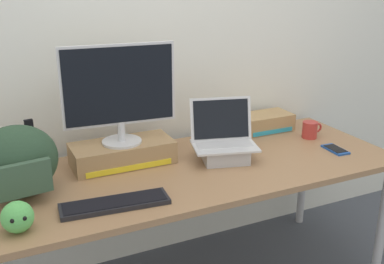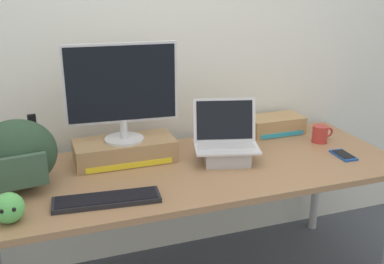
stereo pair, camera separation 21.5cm
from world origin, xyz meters
The scene contains 11 objects.
back_wall centered at (0.00, 0.50, 1.30)m, with size 7.00×0.10×2.60m, color silver.
desk centered at (0.00, 0.00, 0.66)m, with size 2.06×0.80×0.72m.
toner_box_yellow centered at (-0.29, 0.18, 0.77)m, with size 0.50×0.23×0.11m.
desktop_monitor centered at (-0.29, 0.18, 1.09)m, with size 0.54×0.19×0.48m.
open_laptop centered at (0.19, 0.02, 0.78)m, with size 0.36×0.30×0.30m.
external_keyboard centered at (-0.45, -0.23, 0.73)m, with size 0.45×0.17×0.02m.
messenger_backpack centered at (-0.79, 0.04, 0.87)m, with size 0.38×0.31×0.31m.
coffee_mug centered at (0.79, 0.09, 0.77)m, with size 0.13×0.09×0.09m.
cell_phone centered at (0.78, -0.13, 0.73)m, with size 0.08×0.16×0.01m.
plush_toy centered at (-0.83, -0.26, 0.78)m, with size 0.12×0.12×0.12m.
toner_box_cyan centered at (0.63, 0.31, 0.77)m, with size 0.32×0.18×0.10m.
Camera 2 is at (-0.69, -1.97, 1.63)m, focal length 43.53 mm.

